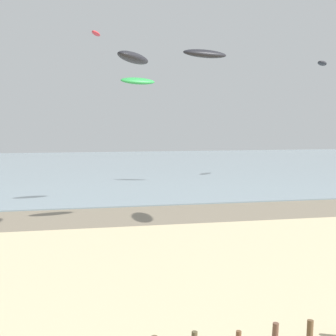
# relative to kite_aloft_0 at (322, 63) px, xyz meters

# --- Properties ---
(wet_sand_strip) EXTENTS (120.00, 6.61, 0.01)m
(wet_sand_strip) POSITION_rel_kite_aloft_0_xyz_m (-25.51, -17.74, -13.15)
(wet_sand_strip) COLOR #7A6D59
(wet_sand_strip) RESTS_ON ground
(sea) EXTENTS (160.00, 70.00, 0.10)m
(sea) POSITION_rel_kite_aloft_0_xyz_m (-25.51, 20.57, -13.10)
(sea) COLOR #7F939E
(sea) RESTS_ON ground
(kite_aloft_0) EXTENTS (2.55, 2.90, 0.51)m
(kite_aloft_0) POSITION_rel_kite_aloft_0_xyz_m (0.00, 0.00, 0.00)
(kite_aloft_0) COLOR black
(kite_aloft_2) EXTENTS (3.24, 1.88, 0.71)m
(kite_aloft_2) POSITION_rel_kite_aloft_0_xyz_m (-20.23, -21.13, -2.65)
(kite_aloft_2) COLOR black
(kite_aloft_4) EXTENTS (2.81, 3.68, 0.73)m
(kite_aloft_4) POSITION_rel_kite_aloft_0_xyz_m (-24.93, -23.22, -3.32)
(kite_aloft_4) COLOR black
(kite_aloft_6) EXTENTS (3.04, 1.83, 0.79)m
(kite_aloft_6) POSITION_rel_kite_aloft_0_xyz_m (-23.17, -13.07, -3.62)
(kite_aloft_6) COLOR green
(kite_aloft_10) EXTENTS (1.52, 2.72, 0.61)m
(kite_aloft_10) POSITION_rel_kite_aloft_0_xyz_m (-25.21, 4.36, 3.12)
(kite_aloft_10) COLOR red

